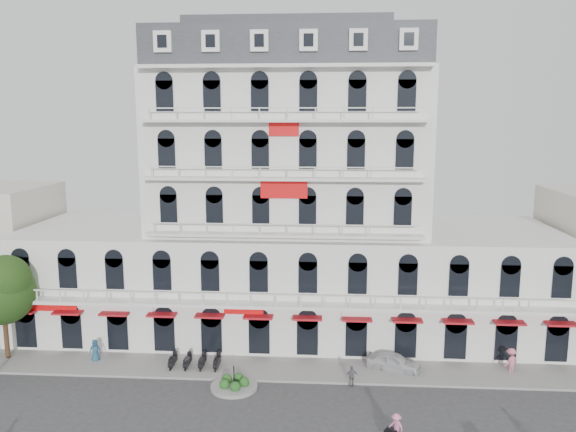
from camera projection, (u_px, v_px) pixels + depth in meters
The scene contains 10 objects.
sidewalk at pixel (281, 369), 41.00m from camera, with size 53.00×4.00×0.16m, color gray.
main_building at pixel (289, 215), 48.18m from camera, with size 45.00×15.00×25.80m.
traffic_island at pixel (234, 385), 38.22m from camera, with size 3.20×3.20×1.60m.
parked_scooter_row at pixel (195, 369), 41.23m from camera, with size 4.40×1.80×1.10m, color black, non-canonical shape.
tree_west_inner at pixel (2, 288), 41.89m from camera, with size 4.76×4.76×8.25m.
parked_car at pixel (394, 362), 40.86m from camera, with size 1.58×3.93×1.34m, color silver.
rider_center at pixel (396, 429), 31.30m from camera, with size 1.30×1.32×1.96m.
pedestrian_left at pixel (95, 351), 42.28m from camera, with size 0.86×0.56×1.77m, color navy.
pedestrian_mid at pixel (352, 376), 38.38m from camera, with size 0.88×0.37×1.50m, color slate.
pedestrian_right at pixel (511, 361), 40.26m from camera, with size 1.25×0.72×1.93m, color #CE6D7C.
Camera 1 is at (3.04, -29.40, 18.05)m, focal length 35.00 mm.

